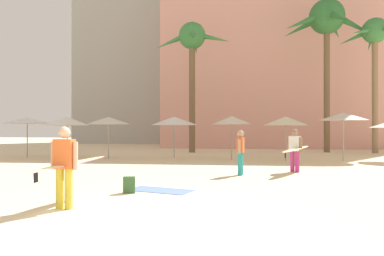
{
  "coord_description": "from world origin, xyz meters",
  "views": [
    {
      "loc": [
        1.98,
        -6.11,
        1.64
      ],
      "look_at": [
        0.61,
        5.37,
        1.68
      ],
      "focal_mm": 33.54,
      "sensor_mm": 36.0,
      "label": 1
    }
  ],
  "objects_px": {
    "palm_tree_center": "(192,46)",
    "cafe_umbrella_4": "(109,121)",
    "cafe_umbrella_7": "(67,121)",
    "backpack": "(129,185)",
    "cafe_umbrella_5": "(343,116)",
    "person_mid_left": "(67,164)",
    "cafe_umbrella_6": "(286,121)",
    "person_mid_right": "(295,149)",
    "person_near_right": "(240,151)",
    "cafe_umbrella_3": "(27,121)",
    "palm_tree_left": "(375,41)",
    "beach_towel": "(160,190)",
    "cafe_umbrella_1": "(232,120)",
    "palm_tree_far_left": "(327,24)",
    "cafe_umbrella_0": "(174,121)"
  },
  "relations": [
    {
      "from": "person_near_right",
      "to": "backpack",
      "type": "bearing_deg",
      "value": -116.35
    },
    {
      "from": "cafe_umbrella_3",
      "to": "backpack",
      "type": "xyz_separation_m",
      "value": [
        9.35,
        -10.7,
        -1.93
      ]
    },
    {
      "from": "cafe_umbrella_1",
      "to": "person_mid_left",
      "type": "bearing_deg",
      "value": -105.12
    },
    {
      "from": "cafe_umbrella_5",
      "to": "cafe_umbrella_7",
      "type": "height_order",
      "value": "cafe_umbrella_5"
    },
    {
      "from": "cafe_umbrella_1",
      "to": "person_mid_right",
      "type": "distance_m",
      "value": 6.17
    },
    {
      "from": "cafe_umbrella_6",
      "to": "palm_tree_far_left",
      "type": "bearing_deg",
      "value": 62.14
    },
    {
      "from": "backpack",
      "to": "cafe_umbrella_3",
      "type": "bearing_deg",
      "value": 29.56
    },
    {
      "from": "palm_tree_far_left",
      "to": "cafe_umbrella_6",
      "type": "xyz_separation_m",
      "value": [
        -3.86,
        -7.29,
        -7.06
      ]
    },
    {
      "from": "cafe_umbrella_4",
      "to": "person_mid_right",
      "type": "bearing_deg",
      "value": -30.2
    },
    {
      "from": "cafe_umbrella_1",
      "to": "person_mid_right",
      "type": "relative_size",
      "value": 0.84
    },
    {
      "from": "cafe_umbrella_4",
      "to": "backpack",
      "type": "xyz_separation_m",
      "value": [
        4.28,
        -10.32,
        -1.91
      ]
    },
    {
      "from": "backpack",
      "to": "person_mid_right",
      "type": "bearing_deg",
      "value": -56.79
    },
    {
      "from": "palm_tree_far_left",
      "to": "cafe_umbrella_3",
      "type": "height_order",
      "value": "palm_tree_far_left"
    },
    {
      "from": "cafe_umbrella_6",
      "to": "person_mid_right",
      "type": "distance_m",
      "value": 5.29
    },
    {
      "from": "cafe_umbrella_1",
      "to": "cafe_umbrella_3",
      "type": "distance_m",
      "value": 11.89
    },
    {
      "from": "cafe_umbrella_3",
      "to": "cafe_umbrella_6",
      "type": "bearing_deg",
      "value": -2.4
    },
    {
      "from": "cafe_umbrella_1",
      "to": "person_near_right",
      "type": "height_order",
      "value": "cafe_umbrella_1"
    },
    {
      "from": "cafe_umbrella_7",
      "to": "backpack",
      "type": "height_order",
      "value": "cafe_umbrella_7"
    },
    {
      "from": "beach_towel",
      "to": "cafe_umbrella_1",
      "type": "bearing_deg",
      "value": 79.61
    },
    {
      "from": "beach_towel",
      "to": "backpack",
      "type": "xyz_separation_m",
      "value": [
        -0.7,
        -0.46,
        0.19
      ]
    },
    {
      "from": "cafe_umbrella_1",
      "to": "cafe_umbrella_7",
      "type": "height_order",
      "value": "cafe_umbrella_1"
    },
    {
      "from": "palm_tree_center",
      "to": "cafe_umbrella_1",
      "type": "xyz_separation_m",
      "value": [
        2.82,
        -5.69,
        -5.42
      ]
    },
    {
      "from": "palm_tree_center",
      "to": "person_near_right",
      "type": "distance_m",
      "value": 14.3
    },
    {
      "from": "beach_towel",
      "to": "person_near_right",
      "type": "height_order",
      "value": "person_near_right"
    },
    {
      "from": "cafe_umbrella_4",
      "to": "palm_tree_center",
      "type": "bearing_deg",
      "value": 55.57
    },
    {
      "from": "cafe_umbrella_5",
      "to": "cafe_umbrella_6",
      "type": "bearing_deg",
      "value": -175.95
    },
    {
      "from": "cafe_umbrella_1",
      "to": "cafe_umbrella_6",
      "type": "xyz_separation_m",
      "value": [
        2.78,
        -0.39,
        -0.05
      ]
    },
    {
      "from": "palm_tree_left",
      "to": "person_mid_right",
      "type": "xyz_separation_m",
      "value": [
        -7.27,
        -11.96,
        -6.76
      ]
    },
    {
      "from": "cafe_umbrella_6",
      "to": "person_near_right",
      "type": "distance_m",
      "value": 6.73
    },
    {
      "from": "palm_tree_far_left",
      "to": "person_mid_right",
      "type": "relative_size",
      "value": 3.9
    },
    {
      "from": "palm_tree_center",
      "to": "cafe_umbrella_4",
      "type": "distance_m",
      "value": 8.93
    },
    {
      "from": "person_mid_right",
      "to": "palm_tree_far_left",
      "type": "bearing_deg",
      "value": 16.9
    },
    {
      "from": "cafe_umbrella_3",
      "to": "beach_towel",
      "type": "bearing_deg",
      "value": -45.52
    },
    {
      "from": "beach_towel",
      "to": "person_mid_right",
      "type": "distance_m",
      "value": 6.24
    },
    {
      "from": "cafe_umbrella_4",
      "to": "cafe_umbrella_6",
      "type": "height_order",
      "value": "cafe_umbrella_4"
    },
    {
      "from": "person_near_right",
      "to": "palm_tree_left",
      "type": "bearing_deg",
      "value": 64.35
    },
    {
      "from": "cafe_umbrella_3",
      "to": "cafe_umbrella_6",
      "type": "xyz_separation_m",
      "value": [
        14.67,
        -0.62,
        -0.07
      ]
    },
    {
      "from": "backpack",
      "to": "palm_tree_left",
      "type": "bearing_deg",
      "value": -47.51
    },
    {
      "from": "backpack",
      "to": "cafe_umbrella_5",
      "type": "bearing_deg",
      "value": -50.29
    },
    {
      "from": "cafe_umbrella_1",
      "to": "cafe_umbrella_5",
      "type": "relative_size",
      "value": 0.94
    },
    {
      "from": "palm_tree_center",
      "to": "cafe_umbrella_4",
      "type": "bearing_deg",
      "value": -124.43
    },
    {
      "from": "palm_tree_left",
      "to": "beach_towel",
      "type": "relative_size",
      "value": 5.31
    },
    {
      "from": "cafe_umbrella_6",
      "to": "person_mid_right",
      "type": "xyz_separation_m",
      "value": [
        -0.35,
        -5.15,
        -1.17
      ]
    },
    {
      "from": "cafe_umbrella_7",
      "to": "beach_towel",
      "type": "distance_m",
      "value": 12.68
    },
    {
      "from": "palm_tree_center",
      "to": "cafe_umbrella_3",
      "type": "height_order",
      "value": "palm_tree_center"
    },
    {
      "from": "cafe_umbrella_5",
      "to": "person_mid_left",
      "type": "xyz_separation_m",
      "value": [
        -9.03,
        -12.14,
        -1.38
      ]
    },
    {
      "from": "cafe_umbrella_1",
      "to": "person_mid_right",
      "type": "height_order",
      "value": "cafe_umbrella_1"
    },
    {
      "from": "cafe_umbrella_6",
      "to": "cafe_umbrella_7",
      "type": "height_order",
      "value": "cafe_umbrella_7"
    },
    {
      "from": "palm_tree_center",
      "to": "person_near_right",
      "type": "bearing_deg",
      "value": -75.45
    },
    {
      "from": "cafe_umbrella_0",
      "to": "person_mid_right",
      "type": "xyz_separation_m",
      "value": [
        5.64,
        -6.0,
        -1.21
      ]
    }
  ]
}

